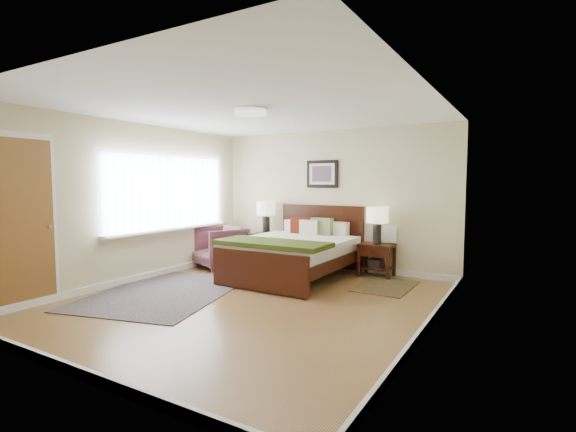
% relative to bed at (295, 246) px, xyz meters
% --- Properties ---
extents(floor, '(5.00, 5.00, 0.00)m').
position_rel_bed_xyz_m(floor, '(0.18, -1.46, -0.52)').
color(floor, olive).
rests_on(floor, ground).
extents(back_wall, '(4.50, 0.04, 2.50)m').
position_rel_bed_xyz_m(back_wall, '(0.18, 1.04, 0.73)').
color(back_wall, beige).
rests_on(back_wall, ground).
extents(front_wall, '(4.50, 0.04, 2.50)m').
position_rel_bed_xyz_m(front_wall, '(0.18, -3.96, 0.73)').
color(front_wall, beige).
rests_on(front_wall, ground).
extents(left_wall, '(0.04, 5.00, 2.50)m').
position_rel_bed_xyz_m(left_wall, '(-2.07, -1.46, 0.73)').
color(left_wall, beige).
rests_on(left_wall, ground).
extents(right_wall, '(0.04, 5.00, 2.50)m').
position_rel_bed_xyz_m(right_wall, '(2.43, -1.46, 0.73)').
color(right_wall, beige).
rests_on(right_wall, ground).
extents(ceiling, '(4.50, 5.00, 0.02)m').
position_rel_bed_xyz_m(ceiling, '(0.18, -1.46, 1.98)').
color(ceiling, white).
rests_on(ceiling, back_wall).
extents(window, '(0.11, 2.72, 1.32)m').
position_rel_bed_xyz_m(window, '(-2.01, -0.76, 0.85)').
color(window, silver).
rests_on(window, left_wall).
extents(door, '(0.06, 1.00, 2.18)m').
position_rel_bed_xyz_m(door, '(-2.05, -3.21, 0.55)').
color(door, silver).
rests_on(door, ground).
extents(ceil_fixture, '(0.44, 0.44, 0.08)m').
position_rel_bed_xyz_m(ceil_fixture, '(0.18, -1.46, 1.94)').
color(ceil_fixture, white).
rests_on(ceil_fixture, ceiling).
extents(bed, '(1.74, 2.10, 1.13)m').
position_rel_bed_xyz_m(bed, '(0.00, 0.00, 0.00)').
color(bed, black).
rests_on(bed, ground).
extents(wall_art, '(0.62, 0.05, 0.50)m').
position_rel_bed_xyz_m(wall_art, '(0.00, 1.00, 1.20)').
color(wall_art, black).
rests_on(wall_art, back_wall).
extents(nightstand_left, '(0.49, 0.44, 0.59)m').
position_rel_bed_xyz_m(nightstand_left, '(-1.09, 0.78, -0.06)').
color(nightstand_left, black).
rests_on(nightstand_left, ground).
extents(nightstand_right, '(0.55, 0.41, 0.55)m').
position_rel_bed_xyz_m(nightstand_right, '(1.12, 0.79, -0.18)').
color(nightstand_right, black).
rests_on(nightstand_right, ground).
extents(lamp_left, '(0.36, 0.36, 0.61)m').
position_rel_bed_xyz_m(lamp_left, '(-1.09, 0.81, 0.50)').
color(lamp_left, black).
rests_on(lamp_left, nightstand_left).
extents(lamp_right, '(0.36, 0.36, 0.61)m').
position_rel_bed_xyz_m(lamp_right, '(1.12, 0.81, 0.46)').
color(lamp_right, black).
rests_on(lamp_right, nightstand_right).
extents(armchair, '(1.06, 1.08, 0.76)m').
position_rel_bed_xyz_m(armchair, '(-1.62, 0.04, -0.14)').
color(armchair, brown).
rests_on(armchair, ground).
extents(rug_persian, '(2.31, 2.83, 0.01)m').
position_rel_bed_xyz_m(rug_persian, '(-1.15, -1.73, -0.52)').
color(rug_persian, '#0C1F3E').
rests_on(rug_persian, ground).
extents(rug_navy, '(0.76, 1.13, 0.01)m').
position_rel_bed_xyz_m(rug_navy, '(1.47, 0.21, -0.52)').
color(rug_navy, black).
rests_on(rug_navy, ground).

